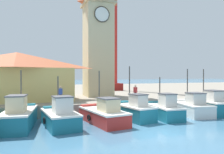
{
  "coord_description": "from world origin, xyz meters",
  "views": [
    {
      "loc": [
        -7.68,
        -12.23,
        3.74
      ],
      "look_at": [
        -0.06,
        9.16,
        3.5
      ],
      "focal_mm": 35.0,
      "sensor_mm": 36.0,
      "label": 1
    }
  ],
  "objects_px": {
    "warehouse_left": "(17,76)",
    "fishing_boat_left_inner": "(60,116)",
    "fishing_boat_right_inner": "(191,107)",
    "fishing_boat_left_outer": "(19,116)",
    "clock_tower": "(98,37)",
    "fishing_boat_mid_left": "(103,114)",
    "fishing_boat_center": "(133,110)",
    "dock_worker_along_quay": "(60,95)",
    "fishing_boat_right_outer": "(208,105)",
    "port_crane_near": "(115,42)",
    "dock_worker_near_tower": "(135,93)",
    "fishing_boat_mid_right": "(163,110)"
  },
  "relations": [
    {
      "from": "dock_worker_near_tower",
      "to": "dock_worker_along_quay",
      "type": "distance_m",
      "value": 7.44
    },
    {
      "from": "clock_tower",
      "to": "dock_worker_along_quay",
      "type": "height_order",
      "value": "clock_tower"
    },
    {
      "from": "port_crane_near",
      "to": "dock_worker_near_tower",
      "type": "distance_m",
      "value": 17.12
    },
    {
      "from": "dock_worker_near_tower",
      "to": "dock_worker_along_quay",
      "type": "bearing_deg",
      "value": 176.9
    },
    {
      "from": "fishing_boat_right_outer",
      "to": "port_crane_near",
      "type": "distance_m",
      "value": 20.48
    },
    {
      "from": "warehouse_left",
      "to": "dock_worker_near_tower",
      "type": "relative_size",
      "value": 6.99
    },
    {
      "from": "warehouse_left",
      "to": "fishing_boat_left_inner",
      "type": "bearing_deg",
      "value": -67.83
    },
    {
      "from": "fishing_boat_mid_left",
      "to": "port_crane_near",
      "type": "distance_m",
      "value": 22.46
    },
    {
      "from": "clock_tower",
      "to": "fishing_boat_right_outer",
      "type": "bearing_deg",
      "value": -49.93
    },
    {
      "from": "fishing_boat_left_outer",
      "to": "clock_tower",
      "type": "height_order",
      "value": "clock_tower"
    },
    {
      "from": "fishing_boat_mid_left",
      "to": "clock_tower",
      "type": "bearing_deg",
      "value": 76.21
    },
    {
      "from": "warehouse_left",
      "to": "fishing_boat_center",
      "type": "bearing_deg",
      "value": -39.32
    },
    {
      "from": "fishing_boat_center",
      "to": "dock_worker_near_tower",
      "type": "xyz_separation_m",
      "value": [
        1.92,
        3.6,
        1.14
      ]
    },
    {
      "from": "fishing_boat_left_outer",
      "to": "fishing_boat_center",
      "type": "relative_size",
      "value": 1.19
    },
    {
      "from": "clock_tower",
      "to": "dock_worker_near_tower",
      "type": "distance_m",
      "value": 9.39
    },
    {
      "from": "clock_tower",
      "to": "fishing_boat_left_inner",
      "type": "bearing_deg",
      "value": -118.89
    },
    {
      "from": "fishing_boat_center",
      "to": "clock_tower",
      "type": "distance_m",
      "value": 12.61
    },
    {
      "from": "fishing_boat_mid_left",
      "to": "fishing_boat_right_inner",
      "type": "relative_size",
      "value": 1.12
    },
    {
      "from": "fishing_boat_center",
      "to": "fishing_boat_right_outer",
      "type": "distance_m",
      "value": 8.03
    },
    {
      "from": "fishing_boat_left_outer",
      "to": "fishing_boat_mid_right",
      "type": "relative_size",
      "value": 1.17
    },
    {
      "from": "fishing_boat_right_inner",
      "to": "fishing_boat_right_outer",
      "type": "bearing_deg",
      "value": 3.63
    },
    {
      "from": "fishing_boat_right_inner",
      "to": "fishing_boat_left_outer",
      "type": "bearing_deg",
      "value": -179.93
    },
    {
      "from": "fishing_boat_right_outer",
      "to": "dock_worker_near_tower",
      "type": "height_order",
      "value": "fishing_boat_right_outer"
    },
    {
      "from": "fishing_boat_left_inner",
      "to": "dock_worker_along_quay",
      "type": "bearing_deg",
      "value": 83.29
    },
    {
      "from": "fishing_boat_left_outer",
      "to": "fishing_boat_right_outer",
      "type": "height_order",
      "value": "fishing_boat_right_outer"
    },
    {
      "from": "fishing_boat_right_outer",
      "to": "warehouse_left",
      "type": "distance_m",
      "value": 19.22
    },
    {
      "from": "fishing_boat_mid_left",
      "to": "fishing_boat_mid_right",
      "type": "bearing_deg",
      "value": 1.05
    },
    {
      "from": "fishing_boat_mid_right",
      "to": "port_crane_near",
      "type": "xyz_separation_m",
      "value": [
        2.65,
        18.97,
        8.64
      ]
    },
    {
      "from": "fishing_boat_mid_left",
      "to": "fishing_boat_center",
      "type": "xyz_separation_m",
      "value": [
        2.76,
        0.44,
        0.08
      ]
    },
    {
      "from": "fishing_boat_left_inner",
      "to": "fishing_boat_right_inner",
      "type": "distance_m",
      "value": 11.99
    },
    {
      "from": "fishing_boat_left_outer",
      "to": "warehouse_left",
      "type": "relative_size",
      "value": 0.47
    },
    {
      "from": "fishing_boat_mid_right",
      "to": "warehouse_left",
      "type": "distance_m",
      "value": 14.82
    },
    {
      "from": "clock_tower",
      "to": "warehouse_left",
      "type": "xyz_separation_m",
      "value": [
        -9.24,
        -2.27,
        -4.84
      ]
    },
    {
      "from": "fishing_boat_left_outer",
      "to": "port_crane_near",
      "type": "xyz_separation_m",
      "value": [
        14.08,
        18.56,
        8.56
      ]
    },
    {
      "from": "warehouse_left",
      "to": "dock_worker_near_tower",
      "type": "bearing_deg",
      "value": -19.98
    },
    {
      "from": "fishing_boat_center",
      "to": "warehouse_left",
      "type": "distance_m",
      "value": 12.53
    },
    {
      "from": "fishing_boat_left_outer",
      "to": "fishing_boat_mid_left",
      "type": "relative_size",
      "value": 0.97
    },
    {
      "from": "port_crane_near",
      "to": "fishing_boat_center",
      "type": "bearing_deg",
      "value": -105.91
    },
    {
      "from": "fishing_boat_left_outer",
      "to": "dock_worker_near_tower",
      "type": "xyz_separation_m",
      "value": [
        10.7,
        3.53,
        1.1
      ]
    },
    {
      "from": "dock_worker_along_quay",
      "to": "dock_worker_near_tower",
      "type": "bearing_deg",
      "value": -3.1
    },
    {
      "from": "fishing_boat_center",
      "to": "dock_worker_near_tower",
      "type": "relative_size",
      "value": 2.77
    },
    {
      "from": "fishing_boat_right_inner",
      "to": "clock_tower",
      "type": "xyz_separation_m",
      "value": [
        -6.13,
        9.91,
        7.73
      ]
    },
    {
      "from": "fishing_boat_left_inner",
      "to": "fishing_boat_right_outer",
      "type": "height_order",
      "value": "fishing_boat_right_outer"
    },
    {
      "from": "fishing_boat_mid_left",
      "to": "warehouse_left",
      "type": "height_order",
      "value": "warehouse_left"
    },
    {
      "from": "warehouse_left",
      "to": "dock_worker_near_tower",
      "type": "xyz_separation_m",
      "value": [
        11.36,
        -4.13,
        -1.7
      ]
    },
    {
      "from": "fishing_boat_left_outer",
      "to": "fishing_boat_right_inner",
      "type": "xyz_separation_m",
      "value": [
        14.7,
        0.02,
        -0.09
      ]
    },
    {
      "from": "fishing_boat_right_outer",
      "to": "fishing_boat_left_inner",
      "type": "bearing_deg",
      "value": -176.69
    },
    {
      "from": "fishing_boat_right_outer",
      "to": "warehouse_left",
      "type": "bearing_deg",
      "value": 156.72
    },
    {
      "from": "fishing_boat_left_inner",
      "to": "fishing_boat_right_inner",
      "type": "height_order",
      "value": "fishing_boat_right_inner"
    },
    {
      "from": "fishing_boat_left_inner",
      "to": "fishing_boat_right_outer",
      "type": "bearing_deg",
      "value": 3.31
    }
  ]
}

